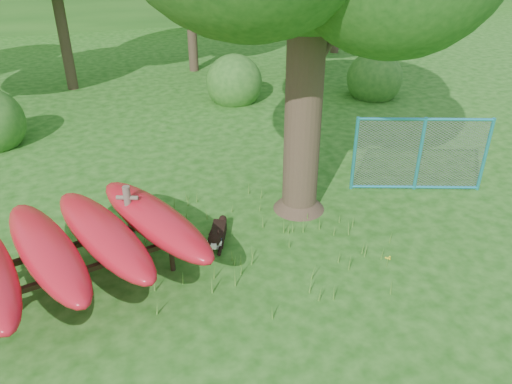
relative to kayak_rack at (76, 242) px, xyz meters
name	(u,v)px	position (x,y,z in m)	size (l,w,h in m)	color
ground	(267,280)	(2.87, -0.80, -0.85)	(80.00, 80.00, 0.00)	#184E0F
wooden_post	(130,220)	(0.88, 0.62, -0.13)	(0.37, 0.20, 1.36)	brown
kayak_rack	(76,242)	(0.00, 0.00, 0.00)	(4.30, 3.85, 1.11)	black
husky_dog	(217,236)	(2.35, 0.48, -0.68)	(0.57, 1.00, 0.47)	black
fence_section	(420,154)	(6.98, 1.18, -0.02)	(2.71, 1.00, 2.77)	#279AB9
wildflower_clump	(388,259)	(4.94, -1.10, -0.68)	(0.10, 0.10, 0.21)	#4B802A
shrub_right	(372,96)	(9.37, 7.20, -0.85)	(1.80, 1.80, 1.80)	#285D1E
shrub_mid	(235,101)	(4.87, 8.20, -0.85)	(1.80, 1.80, 1.80)	#285D1E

